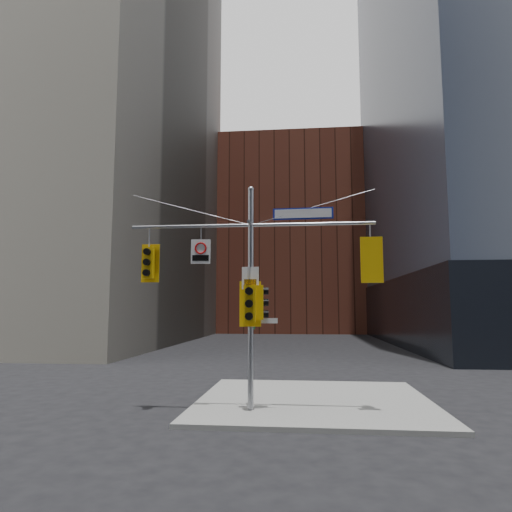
% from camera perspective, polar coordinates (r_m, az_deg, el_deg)
% --- Properties ---
extents(ground, '(160.00, 160.00, 0.00)m').
position_cam_1_polar(ground, '(13.11, -1.76, -21.10)').
color(ground, black).
rests_on(ground, ground).
extents(sidewalk_corner, '(8.00, 8.00, 0.15)m').
position_cam_1_polar(sidewalk_corner, '(16.89, 7.22, -17.51)').
color(sidewalk_corner, gray).
rests_on(sidewalk_corner, ground).
extents(brick_midrise, '(26.00, 20.00, 28.00)m').
position_cam_1_polar(brick_midrise, '(71.42, 4.50, 2.02)').
color(brick_midrise, brown).
rests_on(brick_midrise, ground).
extents(signal_assembly, '(8.00, 0.80, 7.30)m').
position_cam_1_polar(signal_assembly, '(14.72, -0.67, -2.19)').
color(signal_assembly, '#919399').
rests_on(signal_assembly, ground).
extents(traffic_light_west_arm, '(0.61, 0.48, 1.29)m').
position_cam_1_polar(traffic_light_west_arm, '(15.53, -13.26, -0.83)').
color(traffic_light_west_arm, '#E0A90B').
rests_on(traffic_light_west_arm, ground).
extents(traffic_light_east_arm, '(0.69, 0.53, 1.44)m').
position_cam_1_polar(traffic_light_east_arm, '(14.81, 14.17, -0.53)').
color(traffic_light_east_arm, '#E0A90B').
rests_on(traffic_light_east_arm, ground).
extents(traffic_light_pole_side, '(0.45, 0.38, 1.09)m').
position_cam_1_polar(traffic_light_pole_side, '(14.66, 0.61, -5.83)').
color(traffic_light_pole_side, '#E0A90B').
rests_on(traffic_light_pole_side, ground).
extents(traffic_light_pole_front, '(0.69, 0.54, 1.44)m').
position_cam_1_polar(traffic_light_pole_front, '(14.41, -0.79, -5.99)').
color(traffic_light_pole_front, '#E0A90B').
rests_on(traffic_light_pole_front, ground).
extents(street_sign_blade, '(1.95, 0.12, 0.38)m').
position_cam_1_polar(street_sign_blade, '(14.90, 5.89, 5.30)').
color(street_sign_blade, navy).
rests_on(street_sign_blade, ground).
extents(regulatory_sign_arm, '(0.64, 0.10, 0.80)m').
position_cam_1_polar(regulatory_sign_arm, '(15.06, -6.93, 0.66)').
color(regulatory_sign_arm, silver).
rests_on(regulatory_sign_arm, ground).
extents(regulatory_sign_pole, '(0.55, 0.08, 0.72)m').
position_cam_1_polar(regulatory_sign_pole, '(14.59, -0.72, -2.85)').
color(regulatory_sign_pole, silver).
rests_on(regulatory_sign_pole, ground).
extents(street_blade_ew, '(0.82, 0.06, 0.16)m').
position_cam_1_polar(street_blade_ew, '(14.64, 1.10, -8.10)').
color(street_blade_ew, silver).
rests_on(street_blade_ew, ground).
extents(street_blade_ns, '(0.11, 0.72, 0.15)m').
position_cam_1_polar(street_blade_ns, '(15.14, -0.47, -8.91)').
color(street_blade_ns, '#145926').
rests_on(street_blade_ns, ground).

